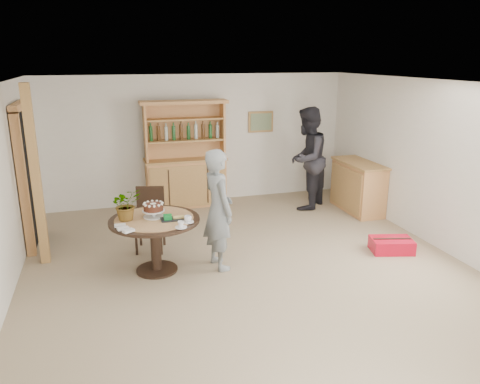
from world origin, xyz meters
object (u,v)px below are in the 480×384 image
at_px(hutch, 186,171).
at_px(dining_chair, 150,215).
at_px(adult_person, 307,159).
at_px(dining_table, 155,229).
at_px(teen_boy, 218,210).
at_px(sideboard, 358,186).
at_px(red_suitcase, 391,245).

distance_m(hutch, dining_chair, 2.16).
xyz_separation_m(dining_chair, adult_person, (3.07, 1.17, 0.43)).
bearing_deg(adult_person, dining_chair, -23.64).
bearing_deg(dining_chair, dining_table, -76.79).
xyz_separation_m(dining_chair, teen_boy, (0.83, -0.93, 0.30)).
height_order(sideboard, red_suitcase, sideboard).
bearing_deg(red_suitcase, hutch, 143.88).
height_order(hutch, sideboard, hutch).
distance_m(hutch, teen_boy, 2.89).
distance_m(teen_boy, red_suitcase, 2.72).
bearing_deg(dining_chair, adult_person, 35.38).
relative_size(dining_table, teen_boy, 0.72).
distance_m(hutch, sideboard, 3.29).
bearing_deg(sideboard, teen_boy, -152.14).
relative_size(dining_table, red_suitcase, 1.76).
xyz_separation_m(hutch, red_suitcase, (2.54, -3.12, -0.59)).
xyz_separation_m(sideboard, adult_person, (-0.86, 0.45, 0.49)).
distance_m(dining_chair, adult_person, 3.32).
distance_m(dining_table, teen_boy, 0.89).
relative_size(hutch, red_suitcase, 2.99).
bearing_deg(dining_table, dining_chair, 88.61).
bearing_deg(red_suitcase, sideboard, 89.88).
xyz_separation_m(hutch, dining_chair, (-0.90, -1.96, -0.15)).
bearing_deg(hutch, adult_person, -19.92).
bearing_deg(hutch, sideboard, -22.21).
distance_m(sideboard, adult_person, 1.09).
xyz_separation_m(sideboard, dining_table, (-3.96, -1.54, 0.13)).
bearing_deg(dining_table, red_suitcase, -5.66).
height_order(dining_table, dining_chair, dining_chair).
relative_size(hutch, dining_chair, 2.16).
bearing_deg(adult_person, hutch, -64.33).
height_order(hutch, red_suitcase, hutch).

